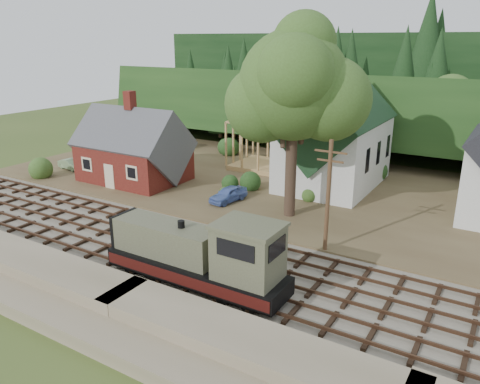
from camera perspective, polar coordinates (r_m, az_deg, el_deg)
The scene contains 16 objects.
ground at distance 32.03m, azimuth -5.10°, elevation -8.09°, with size 140.00×140.00×0.00m, color #384C1E.
embankment at distance 26.59m, azimuth -16.31°, elevation -14.76°, with size 64.00×5.00×1.60m, color #7F7259.
railroad_bed at distance 32.00m, azimuth -5.11°, elevation -7.96°, with size 64.00×11.00×0.16m, color #726B5B.
village_flat at distance 46.63m, azimuth 8.02°, elevation 0.54°, with size 64.00×26.00×0.30m, color brown.
hillside at distance 68.72m, azimuth 16.07°, elevation 5.60°, with size 70.00×28.00×8.00m, color #1E3F19.
ridge at distance 84.02m, azimuth 19.08°, elevation 7.50°, with size 80.00×20.00×12.00m, color black.
depot at distance 48.78m, azimuth -12.85°, elevation 4.79°, with size 10.80×7.41×9.00m.
church at distance 46.20m, azimuth 11.42°, elevation 6.64°, with size 8.40×15.17×13.00m.
timber_frame at distance 51.80m, azimuth 3.83°, elevation 6.03°, with size 8.20×6.20×6.99m.
lattice_tower at distance 56.20m, azimuth 6.90°, elevation 13.87°, with size 3.20×3.20×12.12m.
big_tree at distance 36.57m, azimuth 6.83°, elevation 11.90°, with size 10.90×8.40×14.70m.
telegraph_pole_near at distance 31.59m, azimuth 10.69°, elevation -0.39°, with size 2.20×0.28×8.00m.
locomotive at distance 27.65m, azimuth -4.75°, elevation -7.81°, with size 11.44×2.86×4.59m.
car_blue at distance 41.63m, azimuth -1.44°, elevation -0.26°, with size 1.58×3.94×1.34m, color #5D7CC9.
car_green at distance 55.28m, azimuth -19.92°, elevation 3.18°, with size 1.19×3.41×1.12m, color gray.
patio_set at distance 47.46m, azimuth -13.93°, elevation 3.45°, with size 2.32×2.32×2.59m.
Camera 1 is at (17.23, -23.01, 14.14)m, focal length 35.00 mm.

